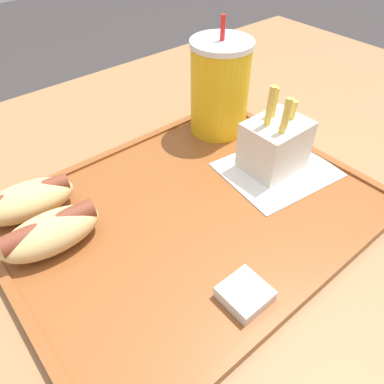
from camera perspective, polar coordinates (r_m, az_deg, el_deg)
name	(u,v)px	position (r m, az deg, el deg)	size (l,w,h in m)	color
dining_table	(214,348)	(0.79, 3.39, -22.60)	(1.40, 1.01, 0.72)	olive
food_tray	(192,212)	(0.49, 0.00, -3.00)	(0.47, 0.36, 0.01)	brown
paper_napkin	(277,170)	(0.56, 12.80, 3.33)	(0.17, 0.15, 0.00)	white
soda_cup	(220,88)	(0.61, 4.23, 15.57)	(0.09, 0.09, 0.18)	gold
hot_dog_far	(27,200)	(0.51, -23.82, -1.15)	(0.12, 0.07, 0.04)	#DBB270
hot_dog_near	(51,232)	(0.46, -20.72, -5.71)	(0.12, 0.06, 0.04)	#DBB270
fries_carton	(275,144)	(0.55, 12.51, 7.14)	(0.09, 0.07, 0.13)	silver
sauce_cup_mayo	(245,294)	(0.40, 8.07, -15.08)	(0.05, 0.05, 0.02)	silver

